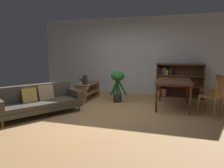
% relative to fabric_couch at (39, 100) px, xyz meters
% --- Properties ---
extents(ground_plane, '(8.16, 8.16, 0.00)m').
position_rel_fabric_couch_xyz_m(ground_plane, '(1.60, 0.50, -0.34)').
color(ground_plane, tan).
extents(back_wall_panel, '(6.80, 0.10, 2.70)m').
position_rel_fabric_couch_xyz_m(back_wall_panel, '(1.60, 3.20, 1.01)').
color(back_wall_panel, silver).
rests_on(back_wall_panel, ground_plane).
extents(fabric_couch, '(1.68, 2.04, 0.71)m').
position_rel_fabric_couch_xyz_m(fabric_couch, '(0.00, 0.00, 0.00)').
color(fabric_couch, olive).
rests_on(fabric_couch, ground_plane).
extents(media_console, '(0.38, 1.11, 0.52)m').
position_rel_fabric_couch_xyz_m(media_console, '(0.48, 1.85, -0.09)').
color(media_console, olive).
rests_on(media_console, ground_plane).
extents(open_laptop, '(0.48, 0.35, 0.11)m').
position_rel_fabric_couch_xyz_m(open_laptop, '(0.43, 1.95, 0.20)').
color(open_laptop, '#333338').
rests_on(open_laptop, media_console).
extents(desk_speaker, '(0.15, 0.15, 0.28)m').
position_rel_fabric_couch_xyz_m(desk_speaker, '(0.51, 1.57, 0.32)').
color(desk_speaker, '#2D2823').
rests_on(desk_speaker, media_console).
extents(potted_floor_plant, '(0.51, 0.46, 0.93)m').
position_rel_fabric_couch_xyz_m(potted_floor_plant, '(1.49, 1.75, 0.27)').
color(potted_floor_plant, '#333338').
rests_on(potted_floor_plant, ground_plane).
extents(dining_table, '(0.89, 1.35, 0.75)m').
position_rel_fabric_couch_xyz_m(dining_table, '(3.10, 1.61, 0.34)').
color(dining_table, '#56351E').
rests_on(dining_table, ground_plane).
extents(dining_chair_near, '(0.53, 0.53, 0.89)m').
position_rel_fabric_couch_xyz_m(dining_chair_near, '(4.13, 1.85, 0.17)').
color(dining_chair_near, brown).
rests_on(dining_chair_near, ground_plane).
extents(dining_chair_far, '(0.55, 0.55, 0.91)m').
position_rel_fabric_couch_xyz_m(dining_chair_far, '(3.99, 1.01, 0.18)').
color(dining_chair_far, brown).
rests_on(dining_chair_far, ground_plane).
extents(bookshelf, '(1.49, 0.32, 1.11)m').
position_rel_fabric_couch_xyz_m(bookshelf, '(3.16, 3.02, 0.21)').
color(bookshelf, '#56351E').
rests_on(bookshelf, ground_plane).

